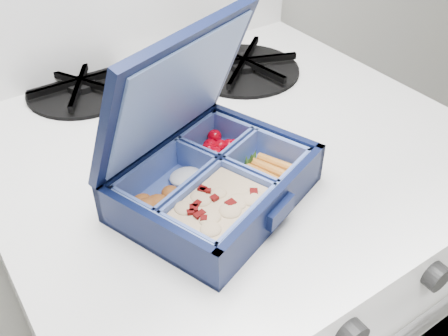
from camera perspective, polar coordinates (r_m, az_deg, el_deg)
stove at (r=1.07m, az=-0.34°, el=-17.71°), size 0.65×0.65×0.97m
bento_box at (r=0.59m, az=-1.01°, el=-1.67°), size 0.26×0.23×0.05m
burner_grate at (r=0.87m, az=2.26°, el=11.79°), size 0.25×0.25×0.03m
burner_grate_rear at (r=0.84m, az=-16.00°, el=9.01°), size 0.18×0.18×0.02m
fork at (r=0.70m, az=-3.41°, el=3.68°), size 0.06×0.18×0.01m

